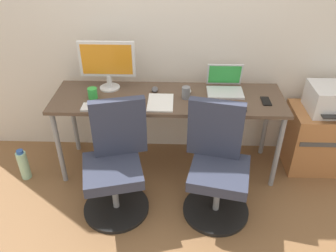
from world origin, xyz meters
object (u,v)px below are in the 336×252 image
at_px(side_cabinet, 320,138).
at_px(water_bottle_on_floor, 24,165).
at_px(office_chair_right, 217,167).
at_px(open_laptop, 225,85).
at_px(printer, 331,99).
at_px(coffee_mug, 93,93).
at_px(desktop_monitor, 107,62).
at_px(office_chair_left, 116,165).

distance_m(side_cabinet, water_bottle_on_floor, 2.75).
height_order(office_chair_right, open_laptop, open_laptop).
bearing_deg(printer, coffee_mug, -176.55).
height_order(desktop_monitor, coffee_mug, desktop_monitor).
height_order(office_chair_left, office_chair_right, same).
height_order(printer, desktop_monitor, desktop_monitor).
xyz_separation_m(printer, open_laptop, (-0.93, 0.05, 0.10)).
bearing_deg(water_bottle_on_floor, office_chair_right, -10.01).
distance_m(side_cabinet, printer, 0.42).
distance_m(office_chair_left, side_cabinet, 1.92).
height_order(office_chair_left, desktop_monitor, desktop_monitor).
relative_size(office_chair_right, open_laptop, 3.03).
bearing_deg(desktop_monitor, printer, -1.93).
bearing_deg(coffee_mug, open_laptop, 8.79).
relative_size(office_chair_left, office_chair_right, 1.00).
xyz_separation_m(office_chair_right, desktop_monitor, (-0.93, 0.66, 0.58)).
bearing_deg(printer, open_laptop, 176.89).
relative_size(water_bottle_on_floor, desktop_monitor, 0.65).
relative_size(water_bottle_on_floor, coffee_mug, 3.37).
bearing_deg(water_bottle_on_floor, open_laptop, 10.91).
bearing_deg(coffee_mug, printer, 3.45).
xyz_separation_m(desktop_monitor, open_laptop, (1.02, -0.02, -0.20)).
bearing_deg(water_bottle_on_floor, side_cabinet, 6.23).
distance_m(desktop_monitor, open_laptop, 1.04).
distance_m(office_chair_right, side_cabinet, 1.19).
relative_size(side_cabinet, water_bottle_on_floor, 1.92).
distance_m(water_bottle_on_floor, open_laptop, 1.95).
distance_m(printer, coffee_mug, 2.06).
bearing_deg(open_laptop, office_chair_right, -98.17).
height_order(water_bottle_on_floor, desktop_monitor, desktop_monitor).
bearing_deg(desktop_monitor, office_chair_left, -78.83).
distance_m(office_chair_right, printer, 1.22).
bearing_deg(office_chair_left, desktop_monitor, 101.17).
relative_size(office_chair_left, open_laptop, 3.03).
bearing_deg(coffee_mug, desktop_monitor, 60.00).
xyz_separation_m(office_chair_right, coffee_mug, (-1.04, 0.48, 0.38)).
distance_m(printer, desktop_monitor, 1.97).
xyz_separation_m(office_chair_left, open_laptop, (0.89, 0.65, 0.39)).
height_order(desktop_monitor, open_laptop, desktop_monitor).
bearing_deg(office_chair_left, open_laptop, 36.22).
bearing_deg(office_chair_right, desktop_monitor, 144.32).
bearing_deg(printer, desktop_monitor, 178.07).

